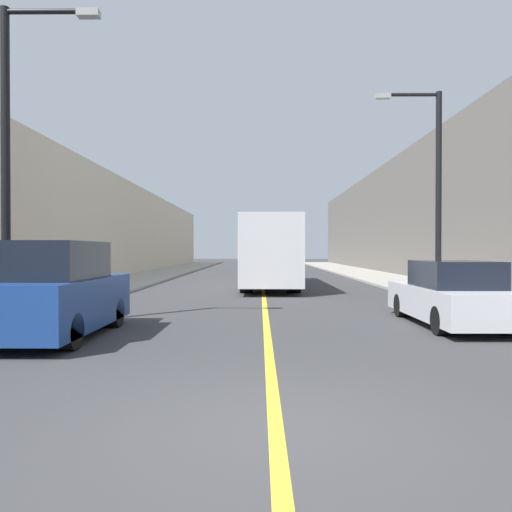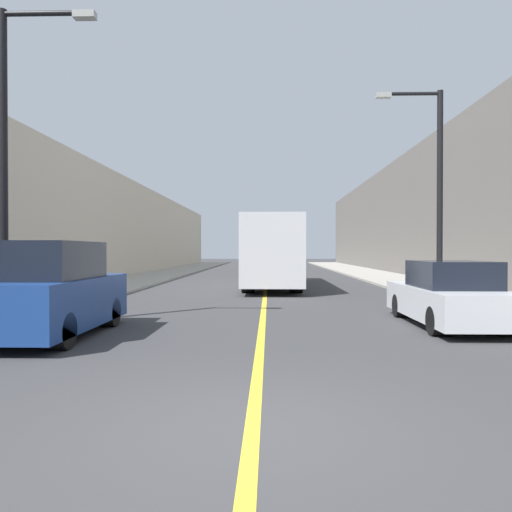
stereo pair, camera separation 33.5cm
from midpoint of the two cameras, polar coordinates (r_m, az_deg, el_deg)
ground_plane at (r=5.25m, az=0.37°, el=-19.39°), size 200.00×200.00×0.00m
sidewalk_left at (r=35.79m, az=-11.89°, el=-2.15°), size 3.93×72.00×0.11m
sidewalk_right at (r=35.79m, az=12.70°, el=-2.15°), size 3.93×72.00×0.11m
building_row_left at (r=36.84m, az=-17.94°, el=3.13°), size 4.00×72.00×6.81m
building_row_right at (r=36.88m, az=18.76°, el=4.49°), size 4.00×72.00×8.57m
road_center_line at (r=34.98m, az=0.41°, el=-2.29°), size 0.16×72.00×0.01m
bus at (r=24.59m, az=1.07°, el=0.56°), size 2.55×11.45×3.26m
parked_suv_left at (r=11.13m, az=-22.75°, el=-3.98°), size 1.87×4.43×1.98m
car_right_near at (r=12.80m, az=20.76°, el=-4.32°), size 1.80×4.74×1.55m
street_lamp_left at (r=12.93m, az=-26.64°, el=11.29°), size 2.26×0.24×7.20m
street_lamp_right at (r=18.17m, az=19.07°, el=8.03°), size 2.26×0.24×7.09m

